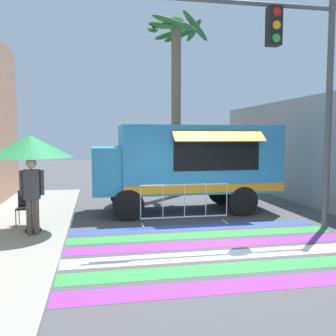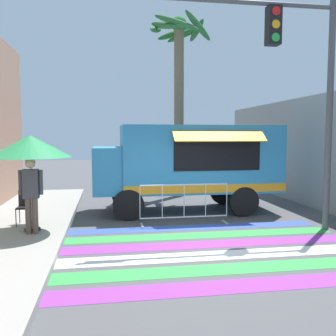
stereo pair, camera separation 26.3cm
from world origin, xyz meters
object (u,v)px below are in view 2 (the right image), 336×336
object	(u,v)px
food_truck	(185,161)
barricade_front	(184,204)
traffic_signal_pole	(296,67)
patio_umbrella	(30,147)
vendor_person	(31,191)
folding_chair	(26,204)
palm_tree	(179,72)

from	to	relation	value
food_truck	barricade_front	bearing A→B (deg)	-102.48
traffic_signal_pole	patio_umbrella	world-z (taller)	traffic_signal_pole
food_truck	barricade_front	xyz separation A→B (m)	(-0.38, -1.71, -1.04)
patio_umbrella	vendor_person	xyz separation A→B (m)	(0.05, -0.29, -0.98)
traffic_signal_pole	patio_umbrella	distance (m)	6.59
vendor_person	folding_chair	bearing A→B (deg)	99.87
traffic_signal_pole	vendor_person	distance (m)	6.88
barricade_front	palm_tree	distance (m)	6.34
traffic_signal_pole	palm_tree	bearing A→B (deg)	107.22
traffic_signal_pole	folding_chair	xyz separation A→B (m)	(-6.56, 1.17, -3.36)
patio_umbrella	traffic_signal_pole	bearing A→B (deg)	-4.08
patio_umbrella	palm_tree	bearing A→B (deg)	49.50
palm_tree	barricade_front	bearing A→B (deg)	-99.08
folding_chair	vendor_person	distance (m)	1.16
patio_umbrella	palm_tree	distance (m)	7.45
folding_chair	barricade_front	xyz separation A→B (m)	(4.04, -0.09, -0.11)
vendor_person	palm_tree	bearing A→B (deg)	43.71
traffic_signal_pole	palm_tree	distance (m)	6.06
patio_umbrella	folding_chair	size ratio (longest dim) A/B	2.62
food_truck	folding_chair	bearing A→B (deg)	-159.84
patio_umbrella	palm_tree	size ratio (longest dim) A/B	0.32
palm_tree	folding_chair	bearing A→B (deg)	-136.32
folding_chair	palm_tree	world-z (taller)	palm_tree
food_truck	vendor_person	xyz separation A→B (m)	(-4.10, -2.63, -0.45)
food_truck	palm_tree	xyz separation A→B (m)	(0.37, 2.95, 3.20)
food_truck	palm_tree	distance (m)	4.37
vendor_person	palm_tree	xyz separation A→B (m)	(4.47, 5.57, 3.66)
folding_chair	palm_tree	bearing A→B (deg)	30.73
food_truck	vendor_person	world-z (taller)	food_truck
food_truck	patio_umbrella	world-z (taller)	food_truck
traffic_signal_pole	patio_umbrella	xyz separation A→B (m)	(-6.29, 0.45, -1.90)
palm_tree	vendor_person	bearing A→B (deg)	-128.72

